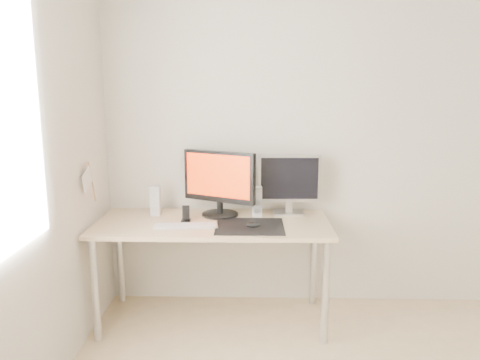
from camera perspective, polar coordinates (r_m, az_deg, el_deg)
name	(u,v)px	position (r m, az deg, el deg)	size (l,w,h in m)	color
wall_back	(342,141)	(3.54, 12.30, 4.73)	(3.50, 3.50, 0.00)	beige
mousepad	(250,226)	(3.11, 1.21, -5.66)	(0.45, 0.40, 0.00)	black
mouse	(253,225)	(3.08, 1.58, -5.47)	(0.10, 0.06, 0.04)	black
desk	(213,233)	(3.25, -3.33, -6.41)	(1.60, 0.70, 0.73)	#D1B587
main_monitor	(219,181)	(3.31, -2.56, -0.12)	(0.52, 0.35, 0.47)	black
second_monitor	(289,181)	(3.38, 6.02, -0.16)	(0.45, 0.16, 0.43)	silver
speaker_left	(156,201)	(3.41, -10.26, -2.49)	(0.07, 0.08, 0.21)	silver
speaker_right	(257,202)	(3.33, 2.10, -2.65)	(0.07, 0.08, 0.21)	silver
keyboard	(186,226)	(3.12, -6.63, -5.56)	(0.43, 0.17, 0.02)	silver
phone_dock	(186,217)	(3.24, -6.61, -4.45)	(0.06, 0.05, 0.11)	black
pennant	(89,180)	(3.18, -17.95, 0.03)	(0.01, 0.23, 0.29)	#A57F54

